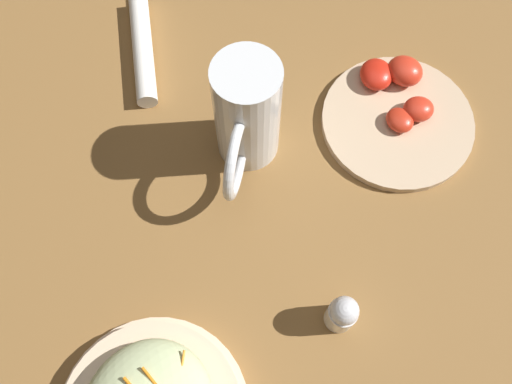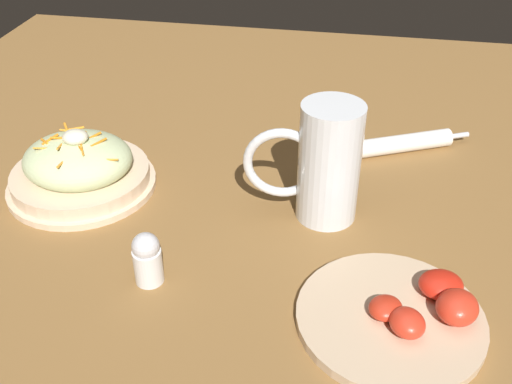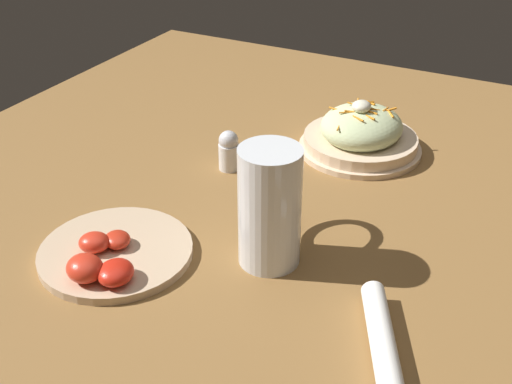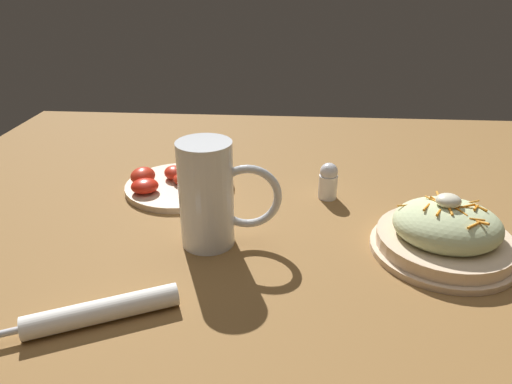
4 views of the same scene
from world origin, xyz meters
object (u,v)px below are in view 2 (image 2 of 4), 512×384
Objects in this scene: salad_plate at (79,168)px; tomato_plate at (402,314)px; napkin_roll at (398,144)px; salt_shaker at (147,258)px; beer_mug at (325,168)px.

tomato_plate is (-0.46, 0.19, -0.02)m from salad_plate.
napkin_roll is (-0.46, -0.19, -0.02)m from salad_plate.
salad_plate reaches higher than tomato_plate.
salt_shaker reaches higher than tomato_plate.
tomato_plate is at bearing 157.73° from salad_plate.
salt_shaker is at bearing 133.11° from salad_plate.
tomato_plate is (-0.00, 0.38, -0.00)m from napkin_roll.
napkin_roll is (-0.11, -0.19, -0.06)m from beer_mug.
tomato_plate is at bearing 119.42° from beer_mug.
salad_plate is 0.50m from napkin_roll.
napkin_roll is at bearing -129.35° from salt_shaker.
beer_mug is at bearing -60.58° from tomato_plate.
salad_plate is at bearing -22.27° from tomato_plate.
beer_mug is (-0.36, 0.00, 0.04)m from salad_plate.
salt_shaker reaches higher than napkin_roll.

